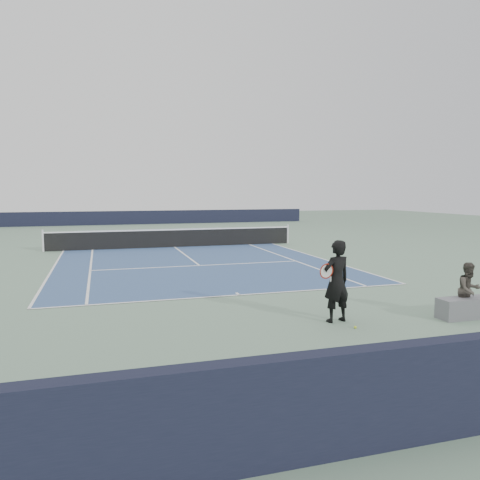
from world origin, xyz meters
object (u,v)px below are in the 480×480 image
object	(u,v)px
tennis_ball	(355,327)
spectator_bench	(469,298)
tennis_net	(174,238)
tennis_player	(336,281)

from	to	relation	value
tennis_ball	spectator_bench	bearing A→B (deg)	0.39
tennis_net	spectator_bench	size ratio (longest dim) A/B	8.66
tennis_ball	spectator_bench	world-z (taller)	spectator_bench
spectator_bench	tennis_net	bearing A→B (deg)	105.84
spectator_bench	tennis_ball	bearing A→B (deg)	-179.61
tennis_net	tennis_ball	bearing A→B (deg)	-84.64
tennis_net	tennis_ball	xyz separation A→B (m)	(1.47, -15.67, -0.47)
tennis_player	spectator_bench	world-z (taller)	tennis_player
tennis_player	tennis_ball	bearing A→B (deg)	-77.02
tennis_net	tennis_player	world-z (taller)	tennis_player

